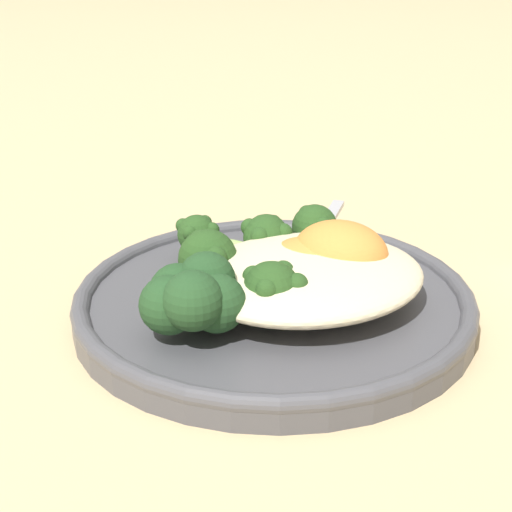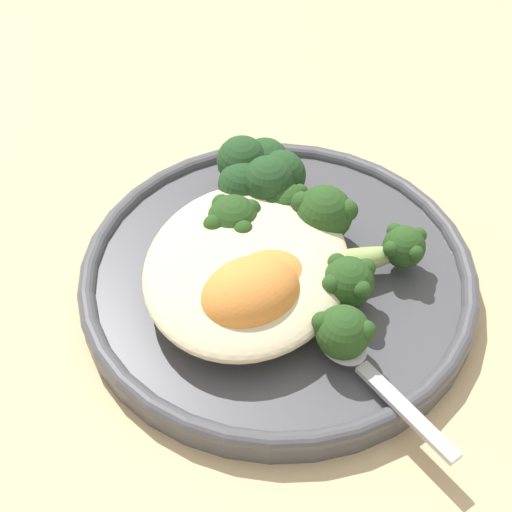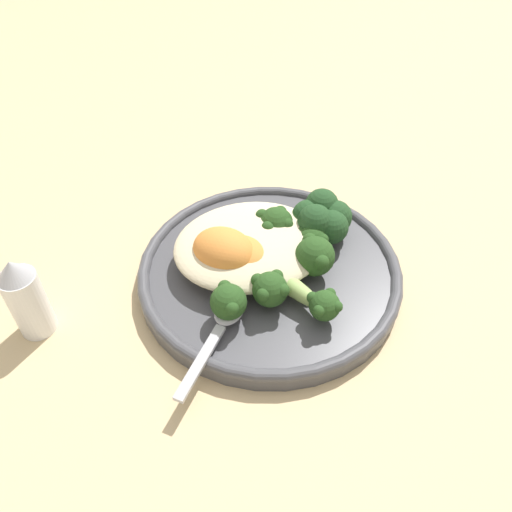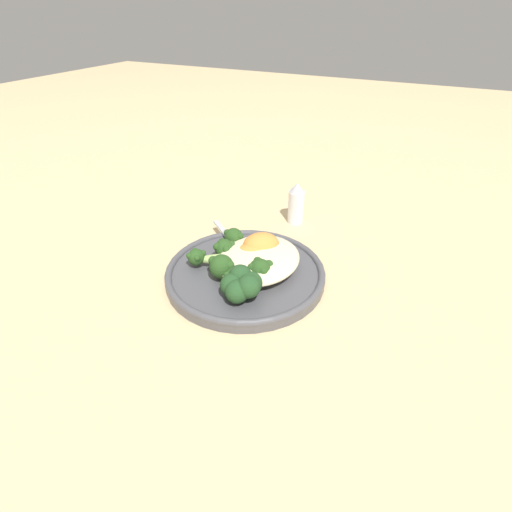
{
  "view_description": "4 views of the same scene",
  "coord_description": "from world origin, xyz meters",
  "px_view_note": "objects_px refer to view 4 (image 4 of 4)",
  "views": [
    {
      "loc": [
        0.19,
        0.47,
        0.27
      ],
      "look_at": [
        -0.01,
        0.01,
        0.05
      ],
      "focal_mm": 60.0,
      "sensor_mm": 36.0,
      "label": 1
    },
    {
      "loc": [
        -0.38,
        -0.06,
        0.44
      ],
      "look_at": [
        -0.02,
        0.03,
        0.03
      ],
      "focal_mm": 60.0,
      "sensor_mm": 36.0,
      "label": 2
    },
    {
      "loc": [
        -0.13,
        -0.32,
        0.37
      ],
      "look_at": [
        -0.04,
        -0.0,
        0.05
      ],
      "focal_mm": 35.0,
      "sensor_mm": 36.0,
      "label": 3
    },
    {
      "loc": [
        0.46,
        0.27,
        0.4
      ],
      "look_at": [
        -0.03,
        0.03,
        0.05
      ],
      "focal_mm": 28.0,
      "sensor_mm": 36.0,
      "label": 4
    }
  ],
  "objects_px": {
    "broccoli_stalk_3": "(228,265)",
    "kale_tuft": "(242,284)",
    "sweet_potato_chunk_1": "(253,253)",
    "broccoli_stalk_5": "(259,267)",
    "broccoli_stalk_4": "(239,273)",
    "salt_shaker": "(296,203)",
    "spoon": "(231,240)",
    "broccoli_stalk_2": "(214,258)",
    "broccoli_stalk_1": "(231,251)",
    "plate": "(245,273)",
    "sweet_potato_chunk_0": "(261,245)",
    "quinoa_mound": "(259,259)",
    "broccoli_stalk_0": "(236,240)"
  },
  "relations": [
    {
      "from": "broccoli_stalk_5",
      "to": "spoon",
      "type": "relative_size",
      "value": 0.71
    },
    {
      "from": "plate",
      "to": "broccoli_stalk_4",
      "type": "relative_size",
      "value": 2.73
    },
    {
      "from": "broccoli_stalk_4",
      "to": "sweet_potato_chunk_0",
      "type": "distance_m",
      "value": 0.08
    },
    {
      "from": "sweet_potato_chunk_0",
      "to": "salt_shaker",
      "type": "xyz_separation_m",
      "value": [
        -0.18,
        -0.01,
        -0.0
      ]
    },
    {
      "from": "sweet_potato_chunk_0",
      "to": "salt_shaker",
      "type": "distance_m",
      "value": 0.18
    },
    {
      "from": "broccoli_stalk_1",
      "to": "spoon",
      "type": "relative_size",
      "value": 0.85
    },
    {
      "from": "broccoli_stalk_4",
      "to": "kale_tuft",
      "type": "xyz_separation_m",
      "value": [
        0.03,
        0.02,
        0.01
      ]
    },
    {
      "from": "quinoa_mound",
      "to": "sweet_potato_chunk_0",
      "type": "xyz_separation_m",
      "value": [
        -0.03,
        -0.01,
        0.01
      ]
    },
    {
      "from": "broccoli_stalk_2",
      "to": "kale_tuft",
      "type": "distance_m",
      "value": 0.1
    },
    {
      "from": "sweet_potato_chunk_0",
      "to": "spoon",
      "type": "height_order",
      "value": "sweet_potato_chunk_0"
    },
    {
      "from": "spoon",
      "to": "salt_shaker",
      "type": "relative_size",
      "value": 1.14
    },
    {
      "from": "broccoli_stalk_3",
      "to": "salt_shaker",
      "type": "bearing_deg",
      "value": -158.21
    },
    {
      "from": "plate",
      "to": "sweet_potato_chunk_0",
      "type": "xyz_separation_m",
      "value": [
        -0.04,
        0.01,
        0.03
      ]
    },
    {
      "from": "broccoli_stalk_3",
      "to": "kale_tuft",
      "type": "xyz_separation_m",
      "value": [
        0.04,
        0.05,
        0.0
      ]
    },
    {
      "from": "broccoli_stalk_4",
      "to": "plate",
      "type": "bearing_deg",
      "value": -169.74
    },
    {
      "from": "sweet_potato_chunk_0",
      "to": "salt_shaker",
      "type": "relative_size",
      "value": 0.74
    },
    {
      "from": "plate",
      "to": "broccoli_stalk_2",
      "type": "distance_m",
      "value": 0.06
    },
    {
      "from": "sweet_potato_chunk_1",
      "to": "plate",
      "type": "bearing_deg",
      "value": -5.01
    },
    {
      "from": "quinoa_mound",
      "to": "sweet_potato_chunk_0",
      "type": "height_order",
      "value": "sweet_potato_chunk_0"
    },
    {
      "from": "broccoli_stalk_3",
      "to": "broccoli_stalk_0",
      "type": "bearing_deg",
      "value": -135.0
    },
    {
      "from": "broccoli_stalk_2",
      "to": "sweet_potato_chunk_1",
      "type": "xyz_separation_m",
      "value": [
        -0.04,
        0.05,
        0.0
      ]
    },
    {
      "from": "plate",
      "to": "broccoli_stalk_1",
      "type": "height_order",
      "value": "broccoli_stalk_1"
    },
    {
      "from": "broccoli_stalk_3",
      "to": "broccoli_stalk_4",
      "type": "height_order",
      "value": "broccoli_stalk_3"
    },
    {
      "from": "broccoli_stalk_1",
      "to": "broccoli_stalk_4",
      "type": "bearing_deg",
      "value": 126.24
    },
    {
      "from": "broccoli_stalk_1",
      "to": "plate",
      "type": "bearing_deg",
      "value": 151.04
    },
    {
      "from": "spoon",
      "to": "broccoli_stalk_2",
      "type": "bearing_deg",
      "value": 137.78
    },
    {
      "from": "kale_tuft",
      "to": "salt_shaker",
      "type": "relative_size",
      "value": 0.73
    },
    {
      "from": "broccoli_stalk_0",
      "to": "kale_tuft",
      "type": "relative_size",
      "value": 1.38
    },
    {
      "from": "kale_tuft",
      "to": "spoon",
      "type": "height_order",
      "value": "kale_tuft"
    },
    {
      "from": "plate",
      "to": "kale_tuft",
      "type": "bearing_deg",
      "value": 23.89
    },
    {
      "from": "broccoli_stalk_3",
      "to": "broccoli_stalk_4",
      "type": "relative_size",
      "value": 1.07
    },
    {
      "from": "plate",
      "to": "broccoli_stalk_0",
      "type": "height_order",
      "value": "broccoli_stalk_0"
    },
    {
      "from": "broccoli_stalk_5",
      "to": "kale_tuft",
      "type": "xyz_separation_m",
      "value": [
        0.06,
        -0.0,
        0.0
      ]
    },
    {
      "from": "broccoli_stalk_4",
      "to": "kale_tuft",
      "type": "relative_size",
      "value": 1.52
    },
    {
      "from": "broccoli_stalk_1",
      "to": "salt_shaker",
      "type": "xyz_separation_m",
      "value": [
        -0.21,
        0.04,
        0.01
      ]
    },
    {
      "from": "kale_tuft",
      "to": "salt_shaker",
      "type": "distance_m",
      "value": 0.29
    },
    {
      "from": "kale_tuft",
      "to": "broccoli_stalk_4",
      "type": "bearing_deg",
      "value": -145.62
    },
    {
      "from": "kale_tuft",
      "to": "spoon",
      "type": "bearing_deg",
      "value": -144.49
    },
    {
      "from": "plate",
      "to": "broccoli_stalk_5",
      "type": "bearing_deg",
      "value": 73.49
    },
    {
      "from": "sweet_potato_chunk_0",
      "to": "sweet_potato_chunk_1",
      "type": "distance_m",
      "value": 0.02
    },
    {
      "from": "plate",
      "to": "broccoli_stalk_2",
      "type": "bearing_deg",
      "value": -77.09
    },
    {
      "from": "spoon",
      "to": "kale_tuft",
      "type": "bearing_deg",
      "value": 164.44
    },
    {
      "from": "sweet_potato_chunk_1",
      "to": "broccoli_stalk_5",
      "type": "bearing_deg",
      "value": 38.27
    },
    {
      "from": "quinoa_mound",
      "to": "broccoli_stalk_0",
      "type": "relative_size",
      "value": 1.74
    },
    {
      "from": "plate",
      "to": "spoon",
      "type": "distance_m",
      "value": 0.09
    },
    {
      "from": "broccoli_stalk_1",
      "to": "sweet_potato_chunk_0",
      "type": "distance_m",
      "value": 0.05
    },
    {
      "from": "broccoli_stalk_1",
      "to": "broccoli_stalk_2",
      "type": "bearing_deg",
      "value": 55.74
    },
    {
      "from": "broccoli_stalk_2",
      "to": "broccoli_stalk_1",
      "type": "bearing_deg",
      "value": -148.32
    },
    {
      "from": "broccoli_stalk_4",
      "to": "broccoli_stalk_2",
      "type": "bearing_deg",
      "value": -109.76
    },
    {
      "from": "plate",
      "to": "broccoli_stalk_1",
      "type": "bearing_deg",
      "value": -114.36
    }
  ]
}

